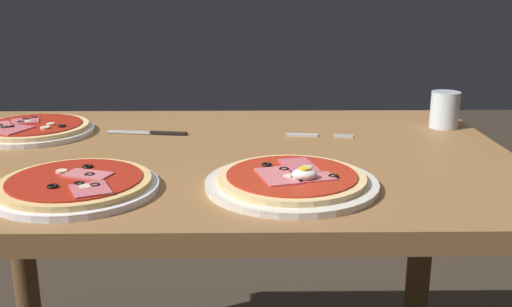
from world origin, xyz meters
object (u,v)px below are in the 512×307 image
Objects in this scene: dining_table at (213,202)px; pizza_across_left at (76,185)px; knife at (153,133)px; pizza_across_right at (33,129)px; water_glass_near at (445,112)px; pizza_foreground at (292,181)px; fork at (314,135)px.

pizza_across_left is (-0.22, -0.24, 0.13)m from dining_table.
pizza_across_left is 0.41m from knife.
dining_table is at bearing -20.61° from pizza_across_right.
water_glass_near reaches higher than dining_table.
fork is (0.08, 0.36, -0.01)m from pizza_foreground.
pizza_foreground is 0.49m from knife.
dining_table is 0.25m from knife.
pizza_across_right is (-0.59, 0.39, 0.00)m from pizza_foreground.
water_glass_near reaches higher than knife.
water_glass_near is 0.57× the size of fork.
pizza_across_right reaches higher than knife.
pizza_across_right is 0.67m from fork.
pizza_foreground is 1.09× the size of pizza_across_right.
water_glass_near is at bearing 14.30° from fork.
fork is (0.23, 0.14, 0.12)m from dining_table.
water_glass_near is (1.01, 0.06, 0.03)m from pizza_across_right.
water_glass_near is at bearing 3.15° from pizza_across_right.
pizza_across_left is 0.46m from pizza_across_right.
pizza_across_left is 3.20× the size of water_glass_near.
water_glass_near is at bearing 21.24° from dining_table.
knife is at bearing -175.26° from water_glass_near.
knife is at bearing 133.38° from dining_table.
fork is (0.67, -0.03, -0.01)m from pizza_across_right.
dining_table is at bearing 47.69° from pizza_across_left.
pizza_across_right is 1.45× the size of knife.
pizza_across_right reaches higher than fork.
knife reaches higher than dining_table.
pizza_across_right is at bearing 177.46° from fork.
water_glass_near is at bearing 4.74° from knife.
pizza_across_left reaches higher than knife.
pizza_across_left is 1.01× the size of pizza_across_right.
fork is (-0.33, -0.09, -0.04)m from water_glass_near.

